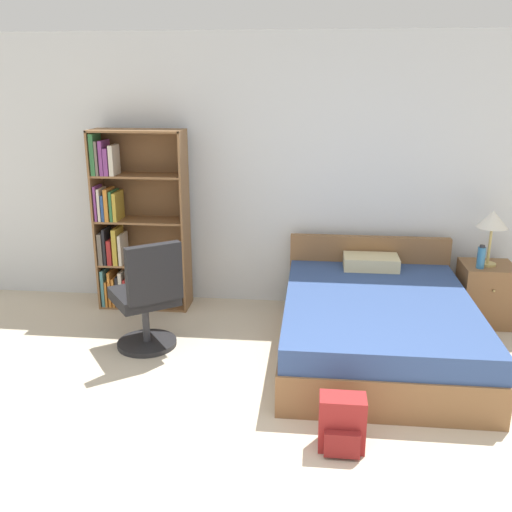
# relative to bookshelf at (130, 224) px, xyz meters

# --- Properties ---
(wall_back) EXTENTS (9.00, 0.06, 2.60)m
(wall_back) POSITION_rel_bookshelf_xyz_m (1.58, 0.28, 0.46)
(wall_back) COLOR silver
(wall_back) RESTS_ON ground_plane
(bookshelf) EXTENTS (0.88, 0.33, 1.73)m
(bookshelf) POSITION_rel_bookshelf_xyz_m (0.00, 0.00, 0.00)
(bookshelf) COLOR brown
(bookshelf) RESTS_ON ground_plane
(bed) EXTENTS (1.51, 2.04, 0.74)m
(bed) POSITION_rel_bookshelf_xyz_m (2.31, -0.79, -0.58)
(bed) COLOR brown
(bed) RESTS_ON ground_plane
(office_chair) EXTENTS (0.70, 0.72, 0.96)m
(office_chair) POSITION_rel_bookshelf_xyz_m (0.44, -0.97, -0.39)
(office_chair) COLOR #232326
(office_chair) RESTS_ON ground_plane
(nightstand) EXTENTS (0.46, 0.45, 0.56)m
(nightstand) POSITION_rel_bookshelf_xyz_m (3.37, -0.08, -0.55)
(nightstand) COLOR brown
(nightstand) RESTS_ON ground_plane
(table_lamp) EXTENTS (0.27, 0.27, 0.50)m
(table_lamp) POSITION_rel_bookshelf_xyz_m (3.35, -0.09, 0.13)
(table_lamp) COLOR tan
(table_lamp) RESTS_ON nightstand
(water_bottle) EXTENTS (0.07, 0.07, 0.21)m
(water_bottle) POSITION_rel_bookshelf_xyz_m (3.26, -0.19, -0.17)
(water_bottle) COLOR teal
(water_bottle) RESTS_ON nightstand
(backpack_red) EXTENTS (0.28, 0.23, 0.35)m
(backpack_red) POSITION_rel_bookshelf_xyz_m (1.98, -2.16, -0.67)
(backpack_red) COLOR maroon
(backpack_red) RESTS_ON ground_plane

